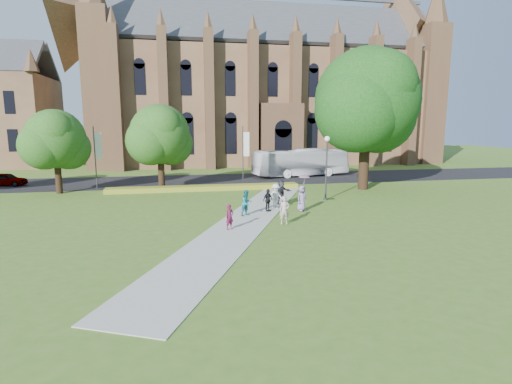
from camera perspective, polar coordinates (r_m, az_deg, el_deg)
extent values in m
plane|color=#43641E|center=(25.42, -0.81, -4.44)|extent=(160.00, 160.00, 0.00)
cube|color=black|center=(44.90, -5.35, 1.74)|extent=(160.00, 10.00, 0.02)
cube|color=#B2B2A8|center=(26.37, -1.20, -3.87)|extent=(15.58, 28.54, 0.04)
cube|color=gold|center=(38.01, -7.33, 0.58)|extent=(18.00, 1.40, 0.45)
cube|color=olive|center=(65.88, 1.60, 11.72)|extent=(52.00, 16.00, 17.00)
cube|color=brown|center=(58.30, -21.62, 13.28)|extent=(3.50, 3.50, 21.00)
cube|color=brown|center=(69.33, 23.68, 12.48)|extent=(3.50, 3.50, 21.00)
cone|color=brown|center=(71.57, 24.51, 23.71)|extent=(3.60, 3.60, 7.00)
cube|color=brown|center=(57.12, 3.57, 7.99)|extent=(6.00, 2.50, 9.00)
cylinder|color=#38383D|center=(33.19, 10.00, 2.97)|extent=(0.14, 0.14, 4.80)
sphere|color=white|center=(32.99, 10.14, 7.50)|extent=(0.44, 0.44, 0.44)
cylinder|color=#38383D|center=(33.54, 9.89, -0.97)|extent=(0.36, 0.36, 0.15)
cylinder|color=#332114|center=(39.41, 15.20, 5.15)|extent=(0.96, 0.96, 6.60)
sphere|color=#113B10|center=(39.36, 15.54, 12.56)|extent=(9.60, 9.60, 9.60)
cylinder|color=#332114|center=(39.94, -26.43, 2.54)|extent=(0.56, 0.56, 3.85)
sphere|color=#1C4916|center=(39.73, -26.76, 6.80)|extent=(5.20, 5.20, 5.20)
cylinder|color=#332114|center=(39.01, -13.40, 3.35)|extent=(0.60, 0.60, 4.12)
sphere|color=#1C4916|center=(38.80, -13.58, 8.03)|extent=(5.60, 5.60, 5.60)
cylinder|color=#38383D|center=(40.10, -1.87, 5.12)|extent=(0.10, 0.10, 6.00)
cube|color=white|center=(40.07, -1.39, 6.84)|extent=(0.60, 0.02, 2.40)
cylinder|color=#38383D|center=(40.32, -21.98, 4.45)|extent=(0.10, 0.10, 6.00)
cube|color=white|center=(40.17, -21.60, 6.17)|extent=(0.60, 0.02, 2.40)
imported|color=white|center=(47.94, 6.39, 4.21)|extent=(12.00, 4.54, 3.26)
imported|color=gray|center=(47.59, -32.08, 1.55)|extent=(4.06, 2.23, 1.31)
imported|color=#5D1534|center=(23.59, -3.79, -3.56)|extent=(0.67, 0.61, 1.54)
imported|color=#18717B|center=(27.06, -1.34, -1.56)|extent=(1.08, 1.00, 1.77)
imported|color=silver|center=(29.37, 2.83, -0.60)|extent=(1.35, 1.07, 1.84)
imported|color=black|center=(28.45, 1.70, -1.17)|extent=(1.00, 0.86, 1.61)
imported|color=gray|center=(28.79, 6.57, -0.88)|extent=(1.06, 0.95, 1.82)
imported|color=#2D2B34|center=(30.95, 3.61, -0.02)|extent=(1.85, 1.15, 1.90)
imported|color=#AD9C90|center=(24.86, 4.09, -2.61)|extent=(0.66, 0.44, 1.76)
imported|color=#CC9098|center=(28.74, 6.90, 1.61)|extent=(0.92, 0.92, 0.68)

